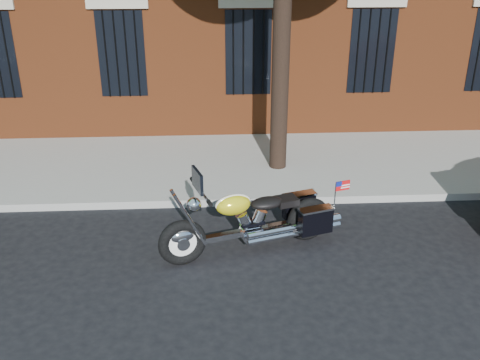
{
  "coord_description": "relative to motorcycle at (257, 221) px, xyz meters",
  "views": [
    {
      "loc": [
        -0.93,
        -7.81,
        4.59
      ],
      "look_at": [
        -0.44,
        0.8,
        0.77
      ],
      "focal_mm": 40.0,
      "sensor_mm": 36.0,
      "label": 1
    }
  ],
  "objects": [
    {
      "name": "ground",
      "position": [
        0.23,
        0.3,
        -0.52
      ],
      "size": [
        120.0,
        120.0,
        0.0
      ],
      "primitive_type": "plane",
      "color": "black",
      "rests_on": "ground"
    },
    {
      "name": "motorcycle",
      "position": [
        0.0,
        0.0,
        0.0
      ],
      "size": [
        3.06,
        1.43,
        1.55
      ],
      "rotation": [
        0.0,
        0.0,
        0.31
      ],
      "color": "black",
      "rests_on": "ground"
    },
    {
      "name": "curb",
      "position": [
        0.23,
        1.68,
        -0.45
      ],
      "size": [
        40.0,
        0.16,
        0.15
      ],
      "primitive_type": "cube",
      "color": "gray",
      "rests_on": "ground"
    },
    {
      "name": "sidewalk",
      "position": [
        0.23,
        3.56,
        -0.45
      ],
      "size": [
        40.0,
        3.6,
        0.15
      ],
      "primitive_type": "cube",
      "color": "gray",
      "rests_on": "ground"
    }
  ]
}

